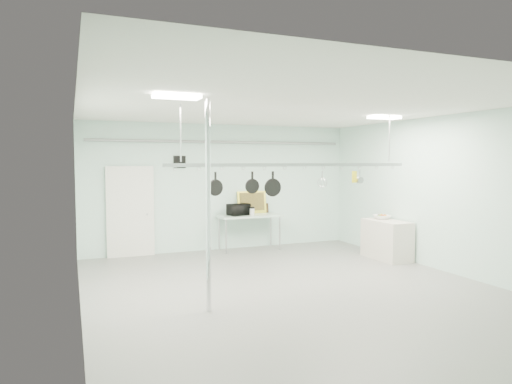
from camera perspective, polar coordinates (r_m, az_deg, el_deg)
name	(u,v)px	position (r m, az deg, el deg)	size (l,w,h in m)	color
floor	(292,289)	(8.30, 4.49, -11.98)	(8.00, 8.00, 0.00)	gray
ceiling	(293,108)	(8.04, 4.61, 10.46)	(7.00, 8.00, 0.02)	silver
back_wall	(222,187)	(11.71, -4.26, 0.60)	(7.00, 0.02, 3.20)	silver
right_wall	(445,194)	(10.07, 22.58, -0.22)	(0.02, 8.00, 3.20)	silver
door	(130,213)	(11.21, -15.43, -2.49)	(1.10, 0.10, 2.20)	silver
wall_vent	(180,162)	(11.38, -9.53, 3.74)	(0.30, 0.04, 0.30)	black
conduit_pipe	(223,142)	(11.61, -4.15, 6.25)	(0.07, 0.07, 6.60)	gray
chrome_pole	(208,206)	(6.83, -5.99, -1.74)	(0.08, 0.08, 3.20)	silver
prep_table	(249,218)	(11.61, -0.82, -3.22)	(1.60, 0.70, 0.91)	#A8C6B0
side_cabinet	(387,240)	(11.02, 16.01, -5.76)	(0.60, 1.20, 0.90)	beige
pot_rack	(295,163)	(8.34, 4.87, 3.61)	(4.80, 0.06, 1.00)	#B7B7BC
light_panel_left	(177,97)	(6.54, -9.89, 11.67)	(0.65, 0.30, 0.05)	white
light_panel_right	(384,118)	(9.82, 15.74, 8.95)	(0.65, 0.30, 0.05)	white
microwave	(239,210)	(11.49, -2.20, -2.21)	(0.52, 0.35, 0.29)	black
coffee_canister	(252,212)	(11.44, -0.49, -2.51)	(0.12, 0.12, 0.18)	silver
painting_large	(252,202)	(11.91, -0.53, -1.29)	(0.78, 0.05, 0.58)	yellow
painting_small	(263,208)	(12.05, 0.86, -2.02)	(0.30, 0.04, 0.25)	#312211
fruit_bowl	(382,217)	(11.20, 15.47, -3.03)	(0.39, 0.39, 0.10)	white
skillet_left	(215,183)	(7.78, -5.09, 1.12)	(0.28, 0.06, 0.38)	black
skillet_mid	(252,182)	(8.01, -0.47, 1.28)	(0.26, 0.06, 0.36)	black
skillet_right	(273,183)	(8.16, 2.11, 1.09)	(0.32, 0.06, 0.43)	black
whisk	(322,180)	(8.63, 8.29, 1.52)	(0.19, 0.19, 0.33)	silver
grater	(354,177)	(9.01, 12.19, 1.86)	(0.10, 0.02, 0.24)	gold
saucepan	(360,177)	(9.07, 12.82, 1.87)	(0.13, 0.08, 0.24)	silver
fruit_cluster	(382,215)	(11.20, 15.48, -2.82)	(0.24, 0.24, 0.09)	#96270D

